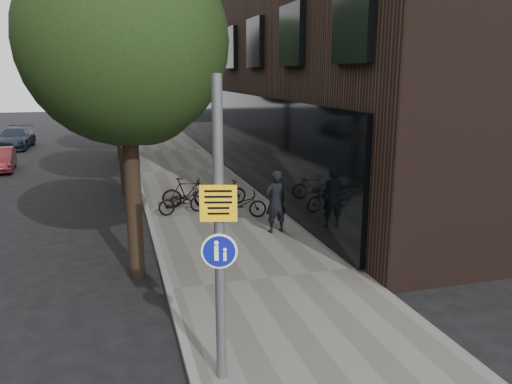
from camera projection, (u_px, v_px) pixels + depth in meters
name	position (u px, v px, depth m)	size (l,w,h in m)	color
ground	(315.00, 364.00, 8.17)	(120.00, 120.00, 0.00)	black
sidewalk	(212.00, 206.00, 17.57)	(4.50, 60.00, 0.12)	#605D58
curb_edge	(147.00, 211.00, 16.97)	(0.15, 60.00, 0.13)	slate
street_tree_near	(128.00, 51.00, 10.64)	(4.40, 4.40, 7.50)	black
street_tree_mid	(120.00, 60.00, 18.59)	(5.00, 5.00, 7.80)	black
street_tree_far	(116.00, 64.00, 27.00)	(5.00, 5.00, 7.80)	black
signpost	(219.00, 234.00, 7.10)	(0.51, 0.16, 4.52)	#595B5E
pedestrian	(276.00, 202.00, 14.37)	(0.67, 0.44, 1.83)	black
parked_bike_facade_near	(241.00, 204.00, 15.93)	(0.57, 1.65, 0.86)	black
parked_bike_facade_far	(227.00, 193.00, 17.40)	(0.42, 1.50, 0.90)	black
parked_bike_curb_near	(182.00, 201.00, 16.39)	(0.57, 1.63, 0.86)	black
parked_bike_curb_far	(188.00, 193.00, 17.02)	(0.50, 1.77, 1.06)	black
parked_car_mid	(0.00, 160.00, 24.17)	(1.17, 3.35, 1.10)	maroon
parked_car_far	(15.00, 138.00, 31.44)	(1.83, 4.49, 1.30)	#1A2130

